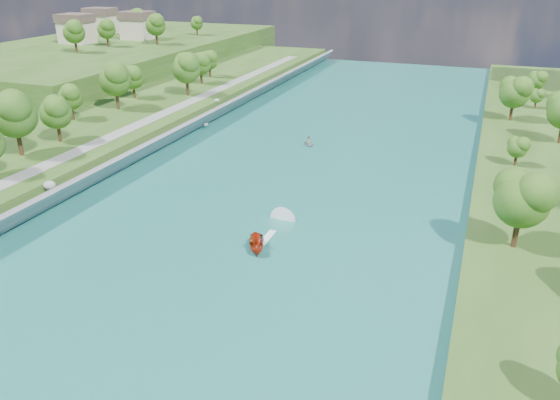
% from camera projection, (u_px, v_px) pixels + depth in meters
% --- Properties ---
extents(ground, '(260.00, 260.00, 0.00)m').
position_uv_depth(ground, '(210.00, 256.00, 63.39)').
color(ground, '#2D5119').
rests_on(ground, ground).
extents(river_water, '(55.00, 240.00, 0.10)m').
position_uv_depth(river_water, '(273.00, 193.00, 80.51)').
color(river_water, '#1B6957').
rests_on(river_water, ground).
extents(berm_west, '(45.00, 240.00, 3.50)m').
position_uv_depth(berm_west, '(10.00, 145.00, 96.13)').
color(berm_west, '#2D5119').
rests_on(berm_west, ground).
extents(ridge_west, '(60.00, 120.00, 9.00)m').
position_uv_depth(ridge_west, '(115.00, 56.00, 169.88)').
color(ridge_west, '#2D5119').
rests_on(ridge_west, ground).
extents(riprap_bank, '(4.20, 236.00, 4.11)m').
position_uv_depth(riprap_bank, '(122.00, 162.00, 87.70)').
color(riprap_bank, slate).
rests_on(riprap_bank, ground).
extents(riverside_path, '(3.00, 200.00, 0.10)m').
position_uv_depth(riverside_path, '(89.00, 146.00, 89.70)').
color(riverside_path, gray).
rests_on(riverside_path, berm_west).
extents(ridge_houses, '(29.50, 29.50, 8.40)m').
position_uv_depth(ridge_houses, '(105.00, 24.00, 172.65)').
color(ridge_houses, beige).
rests_on(ridge_houses, ridge_west).
extents(trees_ridge, '(19.23, 51.13, 10.83)m').
position_uv_depth(trees_ridge, '(129.00, 27.00, 160.45)').
color(trees_ridge, '#275015').
rests_on(trees_ridge, ridge_west).
extents(motorboat, '(3.60, 19.04, 2.22)m').
position_uv_depth(motorboat, '(261.00, 239.00, 65.38)').
color(motorboat, '#A8280D').
rests_on(motorboat, river_water).
extents(raft, '(3.58, 3.74, 1.71)m').
position_uv_depth(raft, '(309.00, 143.00, 101.23)').
color(raft, '#909398').
rests_on(raft, river_water).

